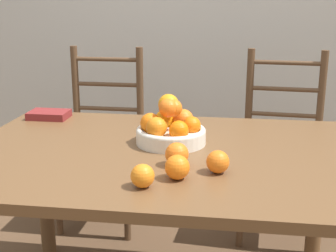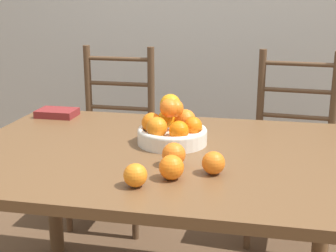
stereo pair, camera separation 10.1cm
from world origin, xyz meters
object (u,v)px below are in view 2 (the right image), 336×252
object	(u,v)px
chair_left	(113,139)
orange_loose_3	(171,167)
orange_loose_2	(135,175)
book_stack	(57,113)
orange_loose_0	(174,154)
orange_loose_1	(213,163)
fruit_bowl	(172,128)
chair_right	(292,150)

from	to	relation	value
chair_left	orange_loose_3	bearing A→B (deg)	-62.31
orange_loose_2	book_stack	xyz separation A→B (m)	(-0.57, 0.72, -0.02)
orange_loose_0	chair_left	world-z (taller)	chair_left
orange_loose_0	orange_loose_1	xyz separation A→B (m)	(0.14, -0.05, -0.00)
orange_loose_3	orange_loose_2	bearing A→B (deg)	-140.19
fruit_bowl	chair_left	world-z (taller)	chair_left
orange_loose_2	chair_left	xyz separation A→B (m)	(-0.46, 1.18, -0.28)
fruit_bowl	chair_left	distance (m)	0.94
orange_loose_2	book_stack	bearing A→B (deg)	128.67
chair_left	chair_right	world-z (taller)	same
chair_right	orange_loose_3	bearing A→B (deg)	-106.63
fruit_bowl	book_stack	bearing A→B (deg)	154.32
chair_left	book_stack	xyz separation A→B (m)	(-0.11, -0.46, 0.26)
orange_loose_0	orange_loose_1	world-z (taller)	orange_loose_0
orange_loose_0	orange_loose_3	xyz separation A→B (m)	(0.02, -0.12, -0.00)
orange_loose_1	chair_left	world-z (taller)	chair_left
orange_loose_1	fruit_bowl	bearing A→B (deg)	123.65
orange_loose_2	chair_right	world-z (taller)	chair_right
book_stack	orange_loose_0	bearing A→B (deg)	-38.86
orange_loose_0	chair_right	xyz separation A→B (m)	(0.44, 0.98, -0.28)
chair_left	chair_right	bearing A→B (deg)	0.83
chair_left	chair_right	size ratio (longest dim) A/B	1.00
fruit_bowl	orange_loose_1	bearing A→B (deg)	-56.35
orange_loose_2	orange_loose_3	xyz separation A→B (m)	(0.09, 0.08, 0.00)
orange_loose_1	orange_loose_2	world-z (taller)	orange_loose_1
fruit_bowl	orange_loose_3	world-z (taller)	fruit_bowl
orange_loose_0	chair_right	bearing A→B (deg)	65.77
chair_left	chair_right	distance (m)	0.98
orange_loose_3	chair_left	xyz separation A→B (m)	(-0.56, 1.10, -0.28)
orange_loose_1	orange_loose_3	xyz separation A→B (m)	(-0.12, -0.07, 0.00)
chair_right	orange_loose_1	bearing A→B (deg)	-102.01
fruit_bowl	chair_right	bearing A→B (deg)	56.40
orange_loose_0	chair_right	world-z (taller)	chair_right
chair_left	chair_right	xyz separation A→B (m)	(0.98, -0.00, 0.00)
orange_loose_2	chair_right	distance (m)	1.31
orange_loose_2	book_stack	distance (m)	0.92
fruit_bowl	orange_loose_2	size ratio (longest dim) A/B	3.72
orange_loose_1	chair_left	xyz separation A→B (m)	(-0.68, 1.03, -0.28)
orange_loose_2	chair_left	bearing A→B (deg)	111.55
fruit_bowl	book_stack	size ratio (longest dim) A/B	1.50
orange_loose_0	orange_loose_3	world-z (taller)	orange_loose_0
orange_loose_0	chair_left	size ratio (longest dim) A/B	0.08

